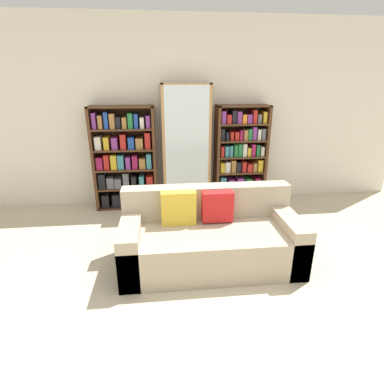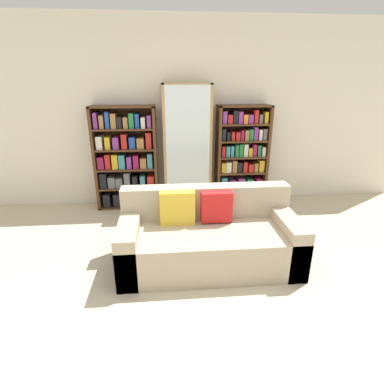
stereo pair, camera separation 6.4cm
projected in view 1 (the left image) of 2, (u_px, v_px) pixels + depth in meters
ground_plane at (209, 306)px, 2.60m from camera, size 16.00×16.00×0.00m
wall_back at (184, 115)px, 4.48m from camera, size 6.95×0.06×2.70m
couch at (209, 238)px, 3.14m from camera, size 1.82×0.82×0.78m
bookshelf_left at (125, 160)px, 4.41m from camera, size 0.91×0.32×1.51m
display_cabinet at (186, 147)px, 4.43m from camera, size 0.70×0.36×1.81m
bookshelf_right at (240, 156)px, 4.58m from camera, size 0.78×0.32×1.50m
wine_bottle at (236, 212)px, 4.05m from camera, size 0.08×0.08×0.39m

